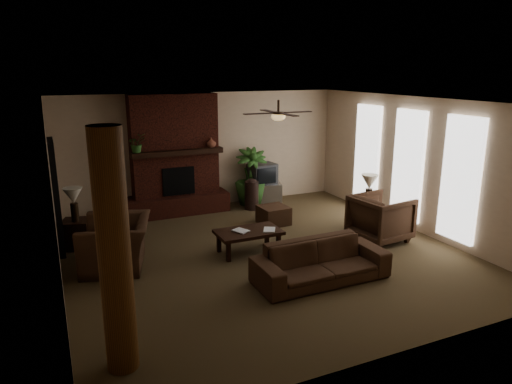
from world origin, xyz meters
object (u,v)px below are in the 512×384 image
tv_stand (264,193)px  side_table_left (77,234)px  lamp_right (369,184)px  floor_vase (252,192)px  side_table_right (366,216)px  lamp_left (73,198)px  armchair_right (381,216)px  coffee_table (249,233)px  sofa (321,256)px  log_column (114,254)px  armchair_left (116,236)px  floor_plant (251,189)px  ottoman (274,215)px

tv_stand → side_table_left: (-4.62, -1.36, 0.03)m
lamp_right → tv_stand: bearing=112.2°
floor_vase → side_table_right: size_ratio=1.40×
lamp_left → armchair_right: bearing=-20.0°
coffee_table → sofa: bearing=-69.5°
log_column → coffee_table: 3.89m
armchair_left → floor_plant: size_ratio=0.90×
side_table_left → lamp_right: 5.97m
floor_plant → lamp_left: (-4.25, -1.41, 0.60)m
side_table_right → log_column: bearing=-153.2°
log_column → lamp_left: log_column is taller
tv_stand → side_table_right: (1.14, -2.74, 0.03)m
log_column → armchair_right: log_column is taller
sofa → armchair_left: armchair_left is taller
armchair_left → ottoman: armchair_left is taller
floor_vase → side_table_left: size_ratio=1.40×
armchair_left → lamp_left: 1.38m
coffee_table → lamp_right: 2.92m
side_table_right → tv_stand: bearing=112.7°
sofa → armchair_right: bearing=27.4°
armchair_left → floor_vase: bearing=137.1°
sofa → floor_vase: size_ratio=2.86×
sofa → side_table_left: sofa is taller
armchair_left → lamp_left: (-0.57, 1.17, 0.44)m
armchair_left → floor_plant: bearing=140.4°
armchair_right → ottoman: size_ratio=1.70×
floor_vase → side_table_left: 4.20m
coffee_table → side_table_right: (2.85, 0.21, -0.10)m
sofa → side_table_right: 2.89m
log_column → floor_vase: 6.52m
coffee_table → side_table_right: size_ratio=2.18×
armchair_left → armchair_right: (4.99, -0.85, -0.05)m
log_column → sofa: 3.59m
tv_stand → lamp_right: 3.10m
side_table_left → coffee_table: bearing=-28.6°
coffee_table → ottoman: (1.17, 1.31, -0.17)m
ottoman → lamp_left: (-4.08, 0.23, 0.80)m
tv_stand → side_table_left: bearing=-148.1°
sofa → side_table_left: bearing=137.4°
sofa → lamp_right: lamp_right is taller
armchair_right → tv_stand: armchair_right is taller
side_table_left → lamp_right: lamp_right is taller
armchair_right → floor_vase: size_ratio=1.32×
sofa → armchair_left: bearing=145.9°
log_column → tv_stand: 7.19m
floor_plant → ottoman: bearing=-95.8°
log_column → coffee_table: bearing=43.9°
tv_stand → lamp_left: lamp_left is taller
ottoman → armchair_right: bearing=-50.4°
log_column → sofa: bearing=17.2°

